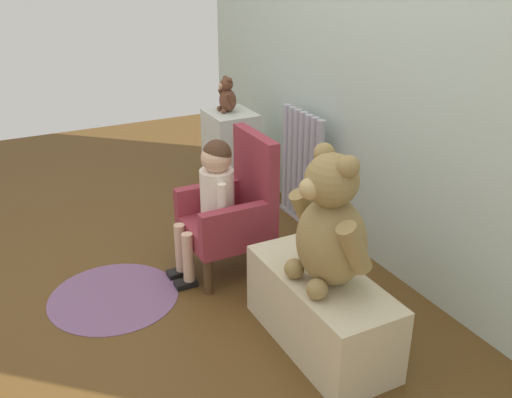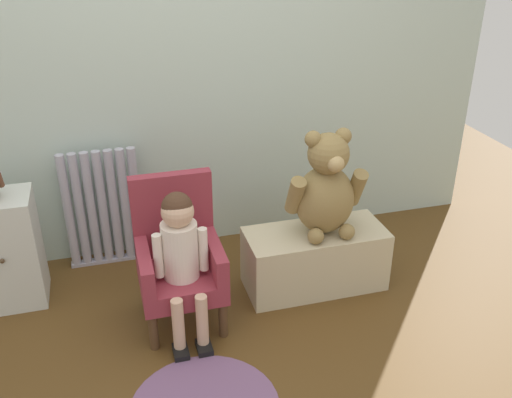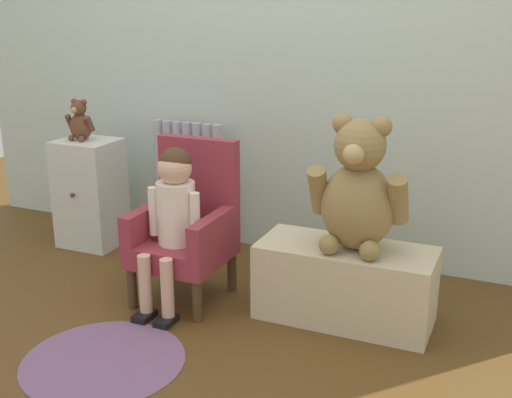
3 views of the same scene
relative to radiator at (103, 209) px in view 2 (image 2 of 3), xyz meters
The scene contains 8 objects.
ground_plane 1.27m from the radiator, 68.17° to the right, with size 6.00×6.00×0.00m, color #543817.
back_wall 0.98m from the radiator, 15.40° to the left, with size 3.80×0.05×2.40m, color silver.
radiator is the anchor object (origin of this frame).
small_dresser 0.55m from the radiator, 153.86° to the right, with size 0.32×0.31×0.60m.
child_armchair 0.69m from the radiator, 61.23° to the right, with size 0.39×0.41×0.73m.
child_figure 0.80m from the radiator, 65.25° to the right, with size 0.25×0.35×0.73m.
low_bench 1.21m from the radiator, 27.23° to the right, with size 0.75×0.33×0.33m, color beige.
large_teddy_bear 1.26m from the radiator, 26.54° to the right, with size 0.41×0.29×0.56m.
Camera 2 is at (-0.40, -1.83, 1.83)m, focal length 40.00 mm.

